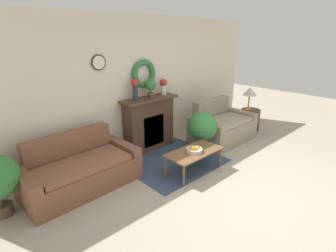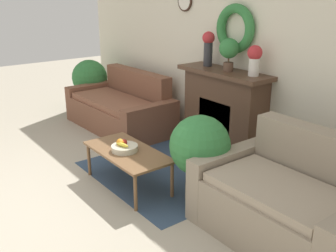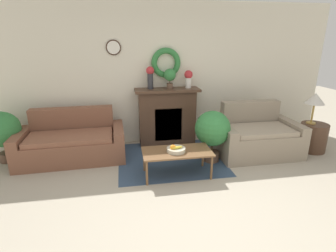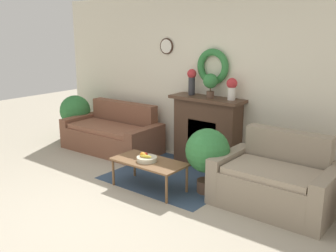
{
  "view_description": "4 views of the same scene",
  "coord_description": "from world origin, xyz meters",
  "px_view_note": "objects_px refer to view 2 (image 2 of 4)",
  "views": [
    {
      "loc": [
        -3.21,
        -1.66,
        2.36
      ],
      "look_at": [
        -0.26,
        1.5,
        0.82
      ],
      "focal_mm": 28.0,
      "sensor_mm": 36.0,
      "label": 1
    },
    {
      "loc": [
        3.28,
        -0.9,
        2.03
      ],
      "look_at": [
        0.15,
        1.49,
        0.65
      ],
      "focal_mm": 42.0,
      "sensor_mm": 36.0,
      "label": 2
    },
    {
      "loc": [
        -0.78,
        -2.48,
        2.02
      ],
      "look_at": [
        -0.12,
        1.35,
        0.73
      ],
      "focal_mm": 28.0,
      "sensor_mm": 36.0,
      "label": 3
    },
    {
      "loc": [
        3.36,
        -2.76,
        2.2
      ],
      "look_at": [
        -0.01,
        1.49,
        0.82
      ],
      "focal_mm": 42.0,
      "sensor_mm": 36.0,
      "label": 4
    }
  ],
  "objects_px": {
    "couch_left": "(121,109)",
    "potted_plant_floor_by_couch": "(90,79)",
    "vase_on_mantel_right": "(254,58)",
    "vase_on_mantel_left": "(208,46)",
    "fireplace": "(223,115)",
    "loveseat_right": "(286,203)",
    "coffee_table": "(128,154)",
    "potted_plant_on_mantel": "(229,50)",
    "potted_plant_floor_by_loveseat": "(200,148)",
    "fruit_bowl": "(124,147)"
  },
  "relations": [
    {
      "from": "coffee_table",
      "to": "fruit_bowl",
      "type": "bearing_deg",
      "value": -136.26
    },
    {
      "from": "fireplace",
      "to": "couch_left",
      "type": "bearing_deg",
      "value": -167.02
    },
    {
      "from": "fruit_bowl",
      "to": "vase_on_mantel_left",
      "type": "xyz_separation_m",
      "value": [
        -0.22,
        1.37,
        0.92
      ]
    },
    {
      "from": "vase_on_mantel_right",
      "to": "vase_on_mantel_left",
      "type": "bearing_deg",
      "value": 180.0
    },
    {
      "from": "loveseat_right",
      "to": "vase_on_mantel_left",
      "type": "relative_size",
      "value": 3.46
    },
    {
      "from": "couch_left",
      "to": "potted_plant_floor_by_couch",
      "type": "height_order",
      "value": "potted_plant_floor_by_couch"
    },
    {
      "from": "fruit_bowl",
      "to": "couch_left",
      "type": "bearing_deg",
      "value": 149.98
    },
    {
      "from": "fireplace",
      "to": "vase_on_mantel_left",
      "type": "bearing_deg",
      "value": 179.02
    },
    {
      "from": "couch_left",
      "to": "potted_plant_floor_by_couch",
      "type": "distance_m",
      "value": 1.14
    },
    {
      "from": "vase_on_mantel_right",
      "to": "potted_plant_on_mantel",
      "type": "xyz_separation_m",
      "value": [
        -0.37,
        -0.02,
        0.04
      ]
    },
    {
      "from": "loveseat_right",
      "to": "vase_on_mantel_right",
      "type": "xyz_separation_m",
      "value": [
        -1.11,
        0.77,
        0.99
      ]
    },
    {
      "from": "fireplace",
      "to": "potted_plant_floor_by_couch",
      "type": "height_order",
      "value": "fireplace"
    },
    {
      "from": "vase_on_mantel_left",
      "to": "potted_plant_floor_by_couch",
      "type": "height_order",
      "value": "vase_on_mantel_left"
    },
    {
      "from": "fireplace",
      "to": "vase_on_mantel_right",
      "type": "xyz_separation_m",
      "value": [
        0.42,
        0.01,
        0.75
      ]
    },
    {
      "from": "couch_left",
      "to": "fruit_bowl",
      "type": "relative_size",
      "value": 6.43
    },
    {
      "from": "coffee_table",
      "to": "vase_on_mantel_right",
      "type": "xyz_separation_m",
      "value": [
        0.49,
        1.34,
        0.95
      ]
    },
    {
      "from": "vase_on_mantel_left",
      "to": "vase_on_mantel_right",
      "type": "bearing_deg",
      "value": -0.0
    },
    {
      "from": "couch_left",
      "to": "potted_plant_floor_by_couch",
      "type": "bearing_deg",
      "value": 175.64
    },
    {
      "from": "fireplace",
      "to": "potted_plant_on_mantel",
      "type": "relative_size",
      "value": 3.29
    },
    {
      "from": "potted_plant_floor_by_couch",
      "to": "fruit_bowl",
      "type": "bearing_deg",
      "value": -19.96
    },
    {
      "from": "loveseat_right",
      "to": "potted_plant_floor_by_couch",
      "type": "xyz_separation_m",
      "value": [
        -4.4,
        0.4,
        0.24
      ]
    },
    {
      "from": "loveseat_right",
      "to": "potted_plant_on_mantel",
      "type": "height_order",
      "value": "potted_plant_on_mantel"
    },
    {
      "from": "vase_on_mantel_right",
      "to": "potted_plant_floor_by_loveseat",
      "type": "xyz_separation_m",
      "value": [
        0.2,
        -0.94,
        -0.75
      ]
    },
    {
      "from": "fireplace",
      "to": "fruit_bowl",
      "type": "relative_size",
      "value": 4.38
    },
    {
      "from": "fireplace",
      "to": "potted_plant_floor_by_loveseat",
      "type": "distance_m",
      "value": 1.12
    },
    {
      "from": "potted_plant_floor_by_loveseat",
      "to": "fireplace",
      "type": "bearing_deg",
      "value": 123.29
    },
    {
      "from": "vase_on_mantel_right",
      "to": "potted_plant_on_mantel",
      "type": "relative_size",
      "value": 0.89
    },
    {
      "from": "couch_left",
      "to": "vase_on_mantel_left",
      "type": "height_order",
      "value": "vase_on_mantel_left"
    },
    {
      "from": "loveseat_right",
      "to": "vase_on_mantel_left",
      "type": "xyz_separation_m",
      "value": [
        -1.84,
        0.77,
        1.04
      ]
    },
    {
      "from": "potted_plant_floor_by_couch",
      "to": "loveseat_right",
      "type": "bearing_deg",
      "value": -5.25
    },
    {
      "from": "potted_plant_floor_by_couch",
      "to": "couch_left",
      "type": "bearing_deg",
      "value": -2.45
    },
    {
      "from": "fireplace",
      "to": "coffee_table",
      "type": "bearing_deg",
      "value": -93.21
    },
    {
      "from": "loveseat_right",
      "to": "vase_on_mantel_right",
      "type": "distance_m",
      "value": 1.67
    },
    {
      "from": "loveseat_right",
      "to": "potted_plant_floor_by_loveseat",
      "type": "relative_size",
      "value": 1.63
    },
    {
      "from": "fruit_bowl",
      "to": "vase_on_mantel_left",
      "type": "bearing_deg",
      "value": 98.95
    },
    {
      "from": "loveseat_right",
      "to": "vase_on_mantel_left",
      "type": "bearing_deg",
      "value": 157.19
    },
    {
      "from": "coffee_table",
      "to": "potted_plant_on_mantel",
      "type": "bearing_deg",
      "value": 84.55
    },
    {
      "from": "loveseat_right",
      "to": "coffee_table",
      "type": "distance_m",
      "value": 1.7
    },
    {
      "from": "loveseat_right",
      "to": "coffee_table",
      "type": "xyz_separation_m",
      "value": [
        -1.6,
        -0.58,
        0.05
      ]
    },
    {
      "from": "loveseat_right",
      "to": "potted_plant_floor_by_loveseat",
      "type": "height_order",
      "value": "loveseat_right"
    },
    {
      "from": "loveseat_right",
      "to": "fruit_bowl",
      "type": "distance_m",
      "value": 1.74
    },
    {
      "from": "coffee_table",
      "to": "vase_on_mantel_right",
      "type": "distance_m",
      "value": 1.72
    },
    {
      "from": "couch_left",
      "to": "potted_plant_floor_by_loveseat",
      "type": "relative_size",
      "value": 2.04
    },
    {
      "from": "potted_plant_on_mantel",
      "to": "fireplace",
      "type": "bearing_deg",
      "value": 164.14
    },
    {
      "from": "loveseat_right",
      "to": "potted_plant_floor_by_couch",
      "type": "relative_size",
      "value": 1.64
    },
    {
      "from": "coffee_table",
      "to": "potted_plant_floor_by_loveseat",
      "type": "distance_m",
      "value": 0.82
    },
    {
      "from": "loveseat_right",
      "to": "potted_plant_on_mantel",
      "type": "relative_size",
      "value": 3.87
    },
    {
      "from": "fireplace",
      "to": "vase_on_mantel_left",
      "type": "xyz_separation_m",
      "value": [
        -0.32,
        0.01,
        0.8
      ]
    },
    {
      "from": "couch_left",
      "to": "fruit_bowl",
      "type": "xyz_separation_m",
      "value": [
        1.66,
        -0.96,
        0.15
      ]
    },
    {
      "from": "couch_left",
      "to": "potted_plant_on_mantel",
      "type": "distance_m",
      "value": 2.14
    }
  ]
}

